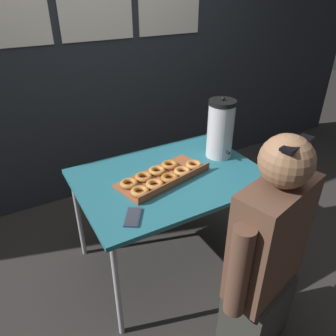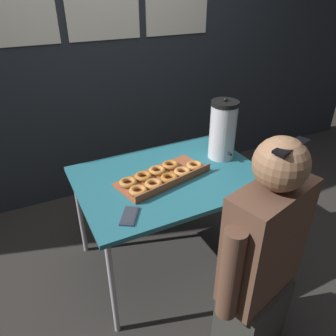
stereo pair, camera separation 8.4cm
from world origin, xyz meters
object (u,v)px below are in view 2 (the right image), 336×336
object	(u,v)px
donut_box	(162,176)
cell_phone	(129,216)
person_seated	(261,262)
coffee_urn	(223,130)

from	to	relation	value
donut_box	cell_phone	world-z (taller)	donut_box
cell_phone	person_seated	distance (m)	0.69
donut_box	coffee_urn	size ratio (longest dim) A/B	1.48
donut_box	coffee_urn	world-z (taller)	coffee_urn
donut_box	cell_phone	xyz separation A→B (m)	(-0.31, -0.25, -0.02)
coffee_urn	cell_phone	xyz separation A→B (m)	(-0.80, -0.34, -0.19)
donut_box	coffee_urn	xyz separation A→B (m)	(0.49, 0.09, 0.18)
cell_phone	person_seated	xyz separation A→B (m)	(0.49, -0.47, -0.12)
coffee_urn	person_seated	xyz separation A→B (m)	(-0.31, -0.81, -0.31)
coffee_urn	cell_phone	world-z (taller)	coffee_urn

